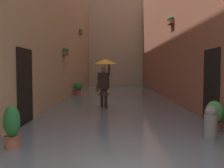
# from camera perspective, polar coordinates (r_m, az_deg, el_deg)

# --- Properties ---
(ground_plane) EXTENTS (60.00, 60.00, 0.00)m
(ground_plane) POSITION_cam_1_polar(r_m,az_deg,el_deg) (14.52, 1.07, -3.04)
(ground_plane) COLOR gray
(flood_water) EXTENTS (6.19, 27.87, 0.06)m
(flood_water) POSITION_cam_1_polar(r_m,az_deg,el_deg) (14.52, 1.07, -2.91)
(flood_water) COLOR slate
(flood_water) RESTS_ON ground_plane
(building_facade_far) EXTENTS (8.99, 1.80, 8.85)m
(building_facade_far) POSITION_cam_1_polar(r_m,az_deg,el_deg) (26.41, 0.85, 9.44)
(building_facade_far) COLOR tan
(building_facade_far) RESTS_ON ground_plane
(person_wading) EXTENTS (1.00, 1.00, 2.10)m
(person_wading) POSITION_cam_1_polar(r_m,az_deg,el_deg) (10.02, -1.73, 2.49)
(person_wading) COLOR #4C4233
(person_wading) RESTS_ON ground_plane
(potted_plant_mid_right) EXTENTS (0.32, 0.32, 0.91)m
(potted_plant_mid_right) POSITION_cam_1_polar(r_m,az_deg,el_deg) (5.39, -21.72, -9.12)
(potted_plant_mid_right) COLOR #9E563D
(potted_plant_mid_right) RESTS_ON ground_plane
(potted_plant_far_right) EXTENTS (0.51, 0.51, 0.85)m
(potted_plant_far_right) POSITION_cam_1_polar(r_m,az_deg,el_deg) (15.69, -7.70, -0.89)
(potted_plant_far_right) COLOR brown
(potted_plant_far_right) RESTS_ON ground_plane
(potted_plant_mid_left) EXTENTS (0.44, 0.44, 0.81)m
(potted_plant_mid_left) POSITION_cam_1_polar(r_m,az_deg,el_deg) (6.94, 22.17, -6.65)
(potted_plant_mid_left) COLOR brown
(potted_plant_mid_left) RESTS_ON ground_plane
(mooring_bollard) EXTENTS (0.29, 0.29, 0.81)m
(mooring_bollard) POSITION_cam_1_polar(r_m,az_deg,el_deg) (6.05, 21.41, -8.41)
(mooring_bollard) COLOR slate
(mooring_bollard) RESTS_ON ground_plane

